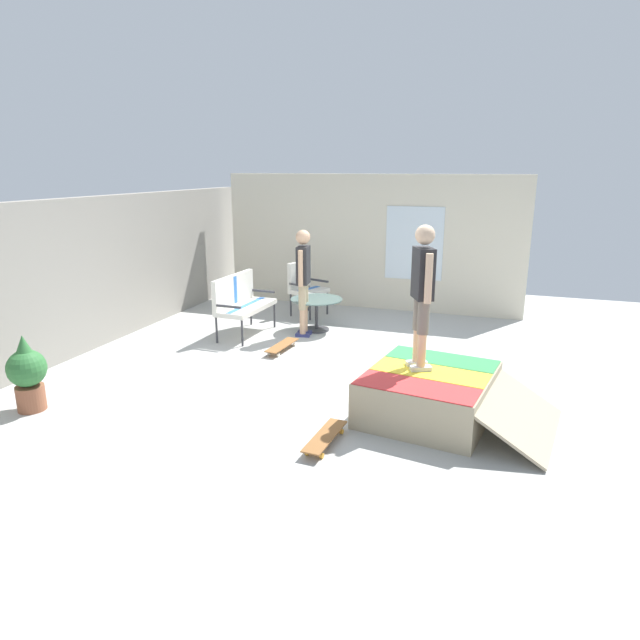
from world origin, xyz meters
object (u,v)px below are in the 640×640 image
skate_ramp (431,394)px  skateboard_by_bench (282,346)px  patio_bench (240,299)px  person_watching (303,274)px  person_skater (422,287)px  skateboard_spare (325,437)px  patio_table (316,308)px  potted_plant (27,373)px  patio_chair_near_house (304,283)px

skate_ramp → skateboard_by_bench: (1.60, 2.52, -0.18)m
patio_bench → person_watching: (0.29, -1.04, 0.44)m
person_skater → skateboard_spare: 1.95m
skate_ramp → person_watching: (2.50, 2.50, 0.79)m
patio_table → skateboard_by_bench: patio_table is taller
potted_plant → patio_table: bearing=-26.2°
skate_ramp → skateboard_by_bench: size_ratio=2.74×
patio_table → person_watching: 0.74m
patio_bench → patio_chair_near_house: same height
patio_bench → skateboard_by_bench: patio_bench is taller
patio_chair_near_house → potted_plant: patio_chair_near_house is taller
patio_table → patio_chair_near_house: bearing=31.2°
patio_table → skateboard_spare: size_ratio=1.11×
skate_ramp → skateboard_by_bench: skate_ramp is taller
skate_ramp → person_skater: size_ratio=1.37×
patio_bench → skateboard_by_bench: 1.29m
person_watching → skateboard_spare: bearing=-156.1°
patio_bench → potted_plant: (-3.58, 0.93, -0.15)m
patio_bench → person_skater: 4.07m
patio_chair_near_house → skateboard_spare: patio_chair_near_house is taller
person_skater → potted_plant: size_ratio=1.77×
potted_plant → patio_chair_near_house: bearing=-16.1°
skateboard_by_bench → person_watching: bearing=-1.5°
person_watching → skateboard_spare: 3.99m
patio_table → person_watching: size_ratio=0.50×
person_watching → patio_bench: bearing=105.7°
skate_ramp → patio_chair_near_house: bearing=38.1°
skateboard_by_bench → skateboard_spare: same height
skateboard_by_bench → potted_plant: (-2.97, 1.94, 0.38)m
patio_chair_near_house → person_skater: person_skater is taller
patio_chair_near_house → skateboard_by_bench: patio_chair_near_house is taller
patio_chair_near_house → person_skater: size_ratio=0.62×
person_watching → patio_chair_near_house: bearing=20.0°
person_skater → patio_chair_near_house: bearing=37.0°
patio_bench → skateboard_by_bench: bearing=-120.8°
patio_table → skateboard_spare: (-3.88, -1.46, -0.32)m
person_skater → patio_table: bearing=38.8°
person_watching → skateboard_spare: (-3.54, -1.57, -0.97)m
potted_plant → skateboard_by_bench: bearing=-33.2°
patio_chair_near_house → potted_plant: size_ratio=1.11×
patio_bench → skateboard_by_bench: size_ratio=1.56×
patio_bench → skateboard_spare: patio_bench is taller
person_skater → patio_bench: bearing=57.7°
patio_table → person_skater: 3.70m
person_watching → potted_plant: 4.38m
skateboard_spare → potted_plant: 3.57m
skate_ramp → patio_table: (2.84, 2.39, 0.14)m
person_watching → patio_table: bearing=-17.8°
skate_ramp → potted_plant: (-1.37, 4.47, 0.20)m
skateboard_by_bench → patio_table: bearing=-6.1°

